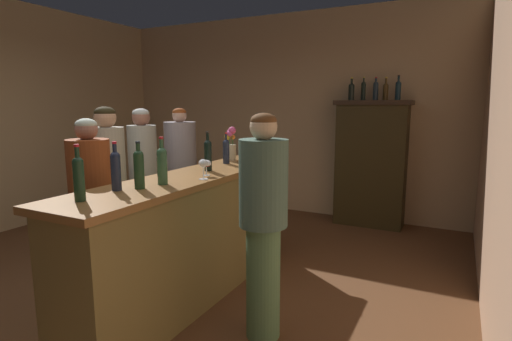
# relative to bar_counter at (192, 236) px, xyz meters

# --- Properties ---
(floor) EXTENTS (8.86, 8.86, 0.00)m
(floor) POSITION_rel_bar_counter_xyz_m (-0.52, -0.37, -0.53)
(floor) COLOR brown
(floor) RESTS_ON ground
(wall_back) EXTENTS (5.59, 0.12, 2.97)m
(wall_back) POSITION_rel_bar_counter_xyz_m (-0.52, 3.10, 0.95)
(wall_back) COLOR tan
(wall_back) RESTS_ON ground
(bar_counter) EXTENTS (0.59, 2.61, 1.06)m
(bar_counter) POSITION_rel_bar_counter_xyz_m (0.00, 0.00, 0.00)
(bar_counter) COLOR olive
(bar_counter) RESTS_ON ground
(display_cabinet) EXTENTS (0.98, 0.42, 1.69)m
(display_cabinet) POSITION_rel_bar_counter_xyz_m (0.92, 2.80, 0.35)
(display_cabinet) COLOR #312612
(display_cabinet) RESTS_ON ground
(wine_bottle_merlot) EXTENTS (0.06, 0.06, 0.31)m
(wine_bottle_merlot) POSITION_rel_bar_counter_xyz_m (-0.07, 0.69, 0.66)
(wine_bottle_merlot) COLOR #1C2234
(wine_bottle_merlot) RESTS_ON bar_counter
(wine_bottle_syrah) EXTENTS (0.07, 0.07, 0.35)m
(wine_bottle_syrah) POSITION_rel_bar_counter_xyz_m (0.01, 0.25, 0.68)
(wine_bottle_syrah) COLOR black
(wine_bottle_syrah) RESTS_ON bar_counter
(wine_bottle_rose) EXTENTS (0.07, 0.07, 0.33)m
(wine_bottle_rose) POSITION_rel_bar_counter_xyz_m (0.01, -0.60, 0.68)
(wine_bottle_rose) COLOR #1C3920
(wine_bottle_rose) RESTS_ON bar_counter
(wine_bottle_chardonnay) EXTENTS (0.07, 0.07, 0.33)m
(wine_bottle_chardonnay) POSITION_rel_bar_counter_xyz_m (-0.09, -0.72, 0.68)
(wine_bottle_chardonnay) COLOR #1B2238
(wine_bottle_chardonnay) RESTS_ON bar_counter
(wine_bottle_riesling) EXTENTS (0.07, 0.07, 0.35)m
(wine_bottle_riesling) POSITION_rel_bar_counter_xyz_m (0.05, -0.41, 0.68)
(wine_bottle_riesling) COLOR #2E5234
(wine_bottle_riesling) RESTS_ON bar_counter
(wine_bottle_pinot) EXTENTS (0.07, 0.07, 0.35)m
(wine_bottle_pinot) POSITION_rel_bar_counter_xyz_m (-0.06, -1.04, 0.68)
(wine_bottle_pinot) COLOR #19321F
(wine_bottle_pinot) RESTS_ON bar_counter
(wine_glass_front) EXTENTS (0.08, 0.08, 0.13)m
(wine_glass_front) POSITION_rel_bar_counter_xyz_m (0.13, 0.04, 0.62)
(wine_glass_front) COLOR white
(wine_glass_front) RESTS_ON bar_counter
(wine_glass_mid) EXTENTS (0.07, 0.07, 0.16)m
(wine_glass_mid) POSITION_rel_bar_counter_xyz_m (0.19, 0.61, 0.63)
(wine_glass_mid) COLOR white
(wine_glass_mid) RESTS_ON bar_counter
(wine_glass_rear) EXTENTS (0.07, 0.07, 0.15)m
(wine_glass_rear) POSITION_rel_bar_counter_xyz_m (0.14, 1.14, 0.63)
(wine_glass_rear) COLOR white
(wine_glass_rear) RESTS_ON bar_counter
(wine_glass_spare) EXTENTS (0.07, 0.07, 0.16)m
(wine_glass_spare) POSITION_rel_bar_counter_xyz_m (0.20, -0.11, 0.64)
(wine_glass_spare) COLOR white
(wine_glass_spare) RESTS_ON bar_counter
(flower_arrangement) EXTENTS (0.13, 0.13, 0.35)m
(flower_arrangement) POSITION_rel_bar_counter_xyz_m (-0.17, 0.93, 0.68)
(flower_arrangement) COLOR tan
(flower_arrangement) RESTS_ON bar_counter
(cheese_plate) EXTENTS (0.19, 0.19, 0.01)m
(cheese_plate) POSITION_rel_bar_counter_xyz_m (0.19, 0.81, 0.53)
(cheese_plate) COLOR white
(cheese_plate) RESTS_ON bar_counter
(display_bottle_left) EXTENTS (0.08, 0.08, 0.30)m
(display_bottle_left) POSITION_rel_bar_counter_xyz_m (0.62, 2.80, 1.29)
(display_bottle_left) COLOR black
(display_bottle_left) RESTS_ON display_cabinet
(display_bottle_midleft) EXTENTS (0.06, 0.06, 0.31)m
(display_bottle_midleft) POSITION_rel_bar_counter_xyz_m (0.78, 2.80, 1.29)
(display_bottle_midleft) COLOR black
(display_bottle_midleft) RESTS_ON display_cabinet
(display_bottle_center) EXTENTS (0.07, 0.07, 0.30)m
(display_bottle_center) POSITION_rel_bar_counter_xyz_m (0.94, 2.80, 1.29)
(display_bottle_center) COLOR #1C2832
(display_bottle_center) RESTS_ON display_cabinet
(display_bottle_midright) EXTENTS (0.07, 0.07, 0.29)m
(display_bottle_midright) POSITION_rel_bar_counter_xyz_m (1.07, 2.80, 1.28)
(display_bottle_midright) COLOR #412D12
(display_bottle_midright) RESTS_ON display_cabinet
(display_bottle_right) EXTENTS (0.07, 0.07, 0.31)m
(display_bottle_right) POSITION_rel_bar_counter_xyz_m (1.22, 2.80, 1.29)
(display_bottle_right) COLOR #172A32
(display_bottle_right) RESTS_ON display_cabinet
(patron_near_entrance) EXTENTS (0.31, 0.31, 1.59)m
(patron_near_entrance) POSITION_rel_bar_counter_xyz_m (-1.13, 0.67, 0.35)
(patron_near_entrance) COLOR #979C91
(patron_near_entrance) RESTS_ON ground
(patron_by_cabinet) EXTENTS (0.33, 0.33, 1.53)m
(patron_by_cabinet) POSITION_rel_bar_counter_xyz_m (-0.63, -0.48, 0.31)
(patron_by_cabinet) COLOR gray
(patron_by_cabinet) RESTS_ON ground
(patron_in_navy) EXTENTS (0.33, 0.33, 1.62)m
(patron_in_navy) POSITION_rel_bar_counter_xyz_m (-1.05, 0.10, 0.37)
(patron_in_navy) COLOR #AFA789
(patron_in_navy) RESTS_ON ground
(patron_in_grey) EXTENTS (0.39, 0.39, 1.59)m
(patron_in_grey) POSITION_rel_bar_counter_xyz_m (-1.13, 1.33, 0.33)
(patron_in_grey) COLOR gray
(patron_in_grey) RESTS_ON ground
(bartender) EXTENTS (0.33, 0.33, 1.58)m
(bartender) POSITION_rel_bar_counter_xyz_m (0.81, -0.28, 0.34)
(bartender) COLOR #4B6F49
(bartender) RESTS_ON ground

